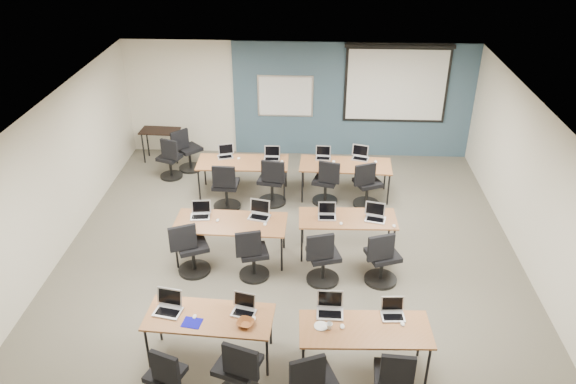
# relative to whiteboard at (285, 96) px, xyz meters

# --- Properties ---
(floor) EXTENTS (8.00, 9.00, 0.02)m
(floor) POSITION_rel_whiteboard_xyz_m (0.30, -4.43, -1.45)
(floor) COLOR #6B6354
(floor) RESTS_ON ground
(ceiling) EXTENTS (8.00, 9.00, 0.02)m
(ceiling) POSITION_rel_whiteboard_xyz_m (0.30, -4.43, 1.25)
(ceiling) COLOR white
(ceiling) RESTS_ON ground
(wall_back) EXTENTS (8.00, 0.04, 2.70)m
(wall_back) POSITION_rel_whiteboard_xyz_m (0.30, 0.07, -0.10)
(wall_back) COLOR beige
(wall_back) RESTS_ON ground
(wall_left) EXTENTS (0.04, 9.00, 2.70)m
(wall_left) POSITION_rel_whiteboard_xyz_m (-3.70, -4.43, -0.10)
(wall_left) COLOR beige
(wall_left) RESTS_ON ground
(wall_right) EXTENTS (0.04, 9.00, 2.70)m
(wall_right) POSITION_rel_whiteboard_xyz_m (4.30, -4.43, -0.10)
(wall_right) COLOR beige
(wall_right) RESTS_ON ground
(blue_accent_panel) EXTENTS (5.50, 0.04, 2.70)m
(blue_accent_panel) POSITION_rel_whiteboard_xyz_m (1.55, 0.04, -0.10)
(blue_accent_panel) COLOR #3D5977
(blue_accent_panel) RESTS_ON wall_back
(whiteboard) EXTENTS (1.28, 0.03, 0.98)m
(whiteboard) POSITION_rel_whiteboard_xyz_m (0.00, 0.00, 0.00)
(whiteboard) COLOR silver
(whiteboard) RESTS_ON wall_back
(projector_screen) EXTENTS (2.40, 0.10, 1.82)m
(projector_screen) POSITION_rel_whiteboard_xyz_m (2.50, -0.02, 0.44)
(projector_screen) COLOR black
(projector_screen) RESTS_ON wall_back
(training_table_front_left) EXTENTS (1.70, 0.71, 0.73)m
(training_table_front_left) POSITION_rel_whiteboard_xyz_m (-0.66, -6.67, -0.77)
(training_table_front_left) COLOR olive
(training_table_front_left) RESTS_ON floor
(training_table_front_right) EXTENTS (1.70, 0.71, 0.73)m
(training_table_front_right) POSITION_rel_whiteboard_xyz_m (1.40, -6.80, -0.77)
(training_table_front_right) COLOR brown
(training_table_front_right) RESTS_ON floor
(training_table_mid_left) EXTENTS (1.90, 0.79, 0.73)m
(training_table_mid_left) POSITION_rel_whiteboard_xyz_m (-0.70, -4.32, -0.76)
(training_table_mid_left) COLOR #A0672C
(training_table_mid_left) RESTS_ON floor
(training_table_mid_right) EXTENTS (1.67, 0.70, 0.73)m
(training_table_mid_right) POSITION_rel_whiteboard_xyz_m (1.29, -4.08, -0.77)
(training_table_mid_right) COLOR brown
(training_table_mid_right) RESTS_ON floor
(training_table_back_left) EXTENTS (1.86, 0.78, 0.73)m
(training_table_back_left) POSITION_rel_whiteboard_xyz_m (-0.77, -2.00, -0.76)
(training_table_back_left) COLOR brown
(training_table_back_left) RESTS_ON floor
(training_table_back_right) EXTENTS (1.86, 0.77, 0.73)m
(training_table_back_right) POSITION_rel_whiteboard_xyz_m (1.33, -2.00, -0.76)
(training_table_back_right) COLOR olive
(training_table_back_right) RESTS_ON floor
(laptop_0) EXTENTS (0.36, 0.30, 0.27)m
(laptop_0) POSITION_rel_whiteboard_xyz_m (-1.22, -6.57, -0.65)
(laptop_0) COLOR silver
(laptop_0) RESTS_ON training_table_front_left
(mouse_0) EXTENTS (0.08, 0.10, 0.03)m
(mouse_0) POSITION_rel_whiteboard_xyz_m (-0.84, -6.69, -0.71)
(mouse_0) COLOR white
(mouse_0) RESTS_ON training_table_front_left
(task_chair_0) EXTENTS (0.49, 0.47, 0.95)m
(task_chair_0) POSITION_rel_whiteboard_xyz_m (-1.07, -7.47, -1.06)
(task_chair_0) COLOR black
(task_chair_0) RESTS_ON floor
(laptop_1) EXTENTS (0.31, 0.26, 0.24)m
(laptop_1) POSITION_rel_whiteboard_xyz_m (-0.21, -6.54, -0.66)
(laptop_1) COLOR #A1A1AE
(laptop_1) RESTS_ON training_table_front_left
(mouse_1) EXTENTS (0.08, 0.11, 0.03)m
(mouse_1) POSITION_rel_whiteboard_xyz_m (-0.06, -6.69, -0.71)
(mouse_1) COLOR white
(mouse_1) RESTS_ON training_table_front_left
(task_chair_1) EXTENTS (0.59, 0.57, 1.04)m
(task_chair_1) POSITION_rel_whiteboard_xyz_m (-0.18, -7.37, -1.02)
(task_chair_1) COLOR black
(task_chair_1) RESTS_ON floor
(laptop_2) EXTENTS (0.35, 0.30, 0.27)m
(laptop_2) POSITION_rel_whiteboard_xyz_m (0.94, -6.50, -0.65)
(laptop_2) COLOR silver
(laptop_2) RESTS_ON training_table_front_right
(mouse_2) EXTENTS (0.09, 0.11, 0.03)m
(mouse_2) POSITION_rel_whiteboard_xyz_m (1.10, -6.79, -0.71)
(mouse_2) COLOR white
(mouse_2) RESTS_ON training_table_front_right
(laptop_3) EXTENTS (0.30, 0.26, 0.23)m
(laptop_3) POSITION_rel_whiteboard_xyz_m (1.77, -6.52, -0.66)
(laptop_3) COLOR #9F9FAA
(laptop_3) RESTS_ON training_table_front_right
(mouse_3) EXTENTS (0.07, 0.10, 0.03)m
(mouse_3) POSITION_rel_whiteboard_xyz_m (1.89, -6.70, -0.71)
(mouse_3) COLOR white
(mouse_3) RESTS_ON training_table_front_right
(task_chair_3) EXTENTS (0.50, 0.50, 0.98)m
(task_chair_3) POSITION_rel_whiteboard_xyz_m (1.71, -7.37, -1.04)
(task_chair_3) COLOR black
(task_chair_3) RESTS_ON floor
(laptop_4) EXTENTS (0.33, 0.28, 0.25)m
(laptop_4) POSITION_rel_whiteboard_xyz_m (-1.24, -4.15, -0.66)
(laptop_4) COLOR #B8B8B8
(laptop_4) RESTS_ON training_table_mid_left
(mouse_4) EXTENTS (0.06, 0.09, 0.03)m
(mouse_4) POSITION_rel_whiteboard_xyz_m (-0.92, -4.29, -0.71)
(mouse_4) COLOR white
(mouse_4) RESTS_ON training_table_mid_left
(task_chair_4) EXTENTS (0.58, 0.54, 1.02)m
(task_chair_4) POSITION_rel_whiteboard_xyz_m (-1.31, -4.79, -1.03)
(task_chair_4) COLOR black
(task_chair_4) RESTS_ON floor
(laptop_5) EXTENTS (0.36, 0.30, 0.27)m
(laptop_5) POSITION_rel_whiteboard_xyz_m (-0.23, -4.10, -0.65)
(laptop_5) COLOR silver
(laptop_5) RESTS_ON training_table_mid_left
(mouse_5) EXTENTS (0.07, 0.10, 0.03)m
(mouse_5) POSITION_rel_whiteboard_xyz_m (-0.11, -4.37, -0.71)
(mouse_5) COLOR white
(mouse_5) RESTS_ON training_table_mid_left
(task_chair_5) EXTENTS (0.51, 0.51, 0.99)m
(task_chair_5) POSITION_rel_whiteboard_xyz_m (-0.28, -4.87, -1.04)
(task_chair_5) COLOR black
(task_chair_5) RESTS_ON floor
(laptop_6) EXTENTS (0.30, 0.26, 0.23)m
(laptop_6) POSITION_rel_whiteboard_xyz_m (0.93, -4.06, -0.66)
(laptop_6) COLOR #B9B9C7
(laptop_6) RESTS_ON training_table_mid_right
(mouse_6) EXTENTS (0.08, 0.10, 0.03)m
(mouse_6) POSITION_rel_whiteboard_xyz_m (1.17, -4.29, -0.71)
(mouse_6) COLOR white
(mouse_6) RESTS_ON training_table_mid_right
(task_chair_6) EXTENTS (0.55, 0.54, 1.02)m
(task_chair_6) POSITION_rel_whiteboard_xyz_m (0.86, -4.93, -1.03)
(task_chair_6) COLOR black
(task_chair_6) RESTS_ON floor
(laptop_7) EXTENTS (0.34, 0.29, 0.26)m
(laptop_7) POSITION_rel_whiteboard_xyz_m (1.75, -4.08, -0.66)
(laptop_7) COLOR #B4B3BC
(laptop_7) RESTS_ON training_table_mid_right
(mouse_7) EXTENTS (0.06, 0.10, 0.04)m
(mouse_7) POSITION_rel_whiteboard_xyz_m (2.05, -4.32, -0.71)
(mouse_7) COLOR white
(mouse_7) RESTS_ON training_table_mid_right
(task_chair_7) EXTENTS (0.56, 0.54, 1.02)m
(task_chair_7) POSITION_rel_whiteboard_xyz_m (1.81, -4.90, -1.03)
(task_chair_7) COLOR black
(task_chair_7) RESTS_ON floor
(laptop_8) EXTENTS (0.32, 0.27, 0.24)m
(laptop_8) POSITION_rel_whiteboard_xyz_m (-1.16, -1.75, -0.66)
(laptop_8) COLOR silver
(laptop_8) RESTS_ON training_table_back_left
(mouse_8) EXTENTS (0.08, 0.11, 0.04)m
(mouse_8) POSITION_rel_whiteboard_xyz_m (-0.87, -1.86, -0.71)
(mouse_8) COLOR white
(mouse_8) RESTS_ON training_table_back_left
(task_chair_8) EXTENTS (0.55, 0.55, 1.03)m
(task_chair_8) POSITION_rel_whiteboard_xyz_m (-1.04, -2.66, -1.02)
(task_chair_8) COLOR black
(task_chair_8) RESTS_ON floor
(laptop_9) EXTENTS (0.32, 0.28, 0.25)m
(laptop_9) POSITION_rel_whiteboard_xyz_m (-0.18, -1.81, -0.66)
(laptop_9) COLOR #B0B0B2
(laptop_9) RESTS_ON training_table_back_left
(mouse_9) EXTENTS (0.07, 0.10, 0.03)m
(mouse_9) POSITION_rel_whiteboard_xyz_m (0.03, -1.95, -0.71)
(mouse_9) COLOR white
(mouse_9) RESTS_ON training_table_back_left
(task_chair_9) EXTENTS (0.57, 0.57, 1.04)m
(task_chair_9) POSITION_rel_whiteboard_xyz_m (-0.14, -2.42, -1.02)
(task_chair_9) COLOR black
(task_chair_9) RESTS_ON floor
(laptop_10) EXTENTS (0.31, 0.26, 0.24)m
(laptop_10) POSITION_rel_whiteboard_xyz_m (0.88, -1.72, -0.66)
(laptop_10) COLOR #ADADBA
(laptop_10) RESTS_ON training_table_back_right
(mouse_10) EXTENTS (0.09, 0.12, 0.04)m
(mouse_10) POSITION_rel_whiteboard_xyz_m (1.10, -1.91, -0.71)
(mouse_10) COLOR white
(mouse_10) RESTS_ON training_table_back_right
(task_chair_10) EXTENTS (0.53, 0.52, 1.00)m
(task_chair_10) POSITION_rel_whiteboard_xyz_m (0.95, -2.34, -1.04)
(task_chair_10) COLOR black
(task_chair_10) RESTS_ON floor
(laptop_11) EXTENTS (0.34, 0.29, 0.26)m
(laptop_11) POSITION_rel_whiteboard_xyz_m (1.65, -1.70, -0.66)
(laptop_11) COLOR #AAA9B3
(laptop_11) RESTS_ON training_table_back_right
(mouse_11) EXTENTS (0.07, 0.11, 0.04)m
(mouse_11) POSITION_rel_whiteboard_xyz_m (1.96, -1.88, -0.71)
(mouse_11) COLOR white
(mouse_11) RESTS_ON training_table_back_right
(task_chair_11) EXTENTS (0.57, 0.54, 1.01)m
(task_chair_11) POSITION_rel_whiteboard_xyz_m (1.75, -2.42, -1.03)
(task_chair_11) COLOR black
(task_chair_11) RESTS_ON floor
(blue_mousepad) EXTENTS (0.28, 0.24, 0.01)m
(blue_mousepad) POSITION_rel_whiteboard_xyz_m (-0.86, -6.80, -0.72)
(blue_mousepad) COLOR #0B08A1
(blue_mousepad) RESTS_ON training_table_front_left
(snack_bowl) EXTENTS (0.29, 0.29, 0.06)m
(snack_bowl) POSITION_rel_whiteboard_xyz_m (-0.16, -6.80, -0.69)
(snack_bowl) COLOR brown
(snack_bowl) RESTS_ON training_table_front_left
(snack_plate) EXTENTS (0.21, 0.21, 0.01)m
(snack_plate) POSITION_rel_whiteboard_xyz_m (0.83, -6.79, -0.71)
(snack_plate) COLOR white
(snack_plate) RESTS_ON training_table_front_right
(coffee_cup) EXTENTS (0.08, 0.08, 0.07)m
(coffee_cup) POSITION_rel_whiteboard_xyz_m (0.93, -6.83, -0.67)
(coffee_cup) COLOR white
(coffee_cup) RESTS_ON snack_plate
(utility_table) EXTENTS (0.88, 0.49, 0.75)m
(utility_table) POSITION_rel_whiteboard_xyz_m (-2.88, -0.47, -0.80)
(utility_table) COLOR black
(utility_table) RESTS_ON floor
(spare_chair_a) EXTENTS (0.63, 0.53, 1.01)m
(spare_chair_a) POSITION_rel_whiteboard_xyz_m (-2.16, -0.98, -1.03)
(spare_chair_a) COLOR black
(spare_chair_a) RESTS_ON floor
(spare_chair_b) EXTENTS (0.52, 0.50, 0.98)m
(spare_chair_b) POSITION_rel_whiteboard_xyz_m (-2.45, -1.40, -1.05)
(spare_chair_b) COLOR black
(spare_chair_b) RESTS_ON floor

